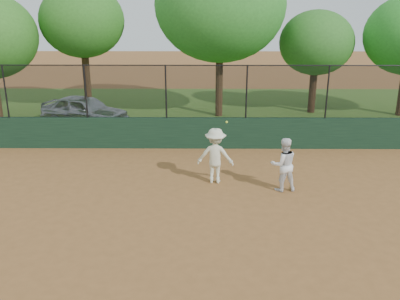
{
  "coord_description": "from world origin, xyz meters",
  "views": [
    {
      "loc": [
        0.9,
        -10.37,
        5.46
      ],
      "look_at": [
        0.8,
        2.2,
        1.2
      ],
      "focal_mm": 40.0,
      "sensor_mm": 36.0,
      "label": 1
    }
  ],
  "objects_px": {
    "player_second": "(283,164)",
    "tree_2": "(220,5)",
    "player_main": "(215,156)",
    "tree_3": "(316,43)",
    "parked_car": "(85,111)",
    "tree_1": "(82,21)"
  },
  "relations": [
    {
      "from": "player_main",
      "to": "tree_3",
      "type": "distance_m",
      "value": 10.83
    },
    {
      "from": "tree_1",
      "to": "parked_car",
      "type": "bearing_deg",
      "value": -79.5
    },
    {
      "from": "parked_car",
      "to": "player_main",
      "type": "distance_m",
      "value": 8.79
    },
    {
      "from": "player_second",
      "to": "player_main",
      "type": "relative_size",
      "value": 0.79
    },
    {
      "from": "player_second",
      "to": "tree_3",
      "type": "relative_size",
      "value": 0.33
    },
    {
      "from": "player_main",
      "to": "tree_3",
      "type": "bearing_deg",
      "value": 60.97
    },
    {
      "from": "parked_car",
      "to": "player_main",
      "type": "xyz_separation_m",
      "value": [
        5.76,
        -6.64,
        0.19
      ]
    },
    {
      "from": "tree_3",
      "to": "tree_2",
      "type": "bearing_deg",
      "value": -171.13
    },
    {
      "from": "tree_1",
      "to": "tree_2",
      "type": "height_order",
      "value": "tree_2"
    },
    {
      "from": "player_second",
      "to": "tree_2",
      "type": "bearing_deg",
      "value": -89.43
    },
    {
      "from": "tree_2",
      "to": "player_second",
      "type": "bearing_deg",
      "value": -79.84
    },
    {
      "from": "player_main",
      "to": "parked_car",
      "type": "bearing_deg",
      "value": 130.94
    },
    {
      "from": "tree_2",
      "to": "tree_3",
      "type": "xyz_separation_m",
      "value": [
        4.72,
        0.74,
        -1.77
      ]
    },
    {
      "from": "tree_2",
      "to": "player_main",
      "type": "bearing_deg",
      "value": -92.59
    },
    {
      "from": "player_main",
      "to": "tree_2",
      "type": "distance_m",
      "value": 9.52
    },
    {
      "from": "player_second",
      "to": "tree_2",
      "type": "distance_m",
      "value": 10.21
    },
    {
      "from": "parked_car",
      "to": "tree_1",
      "type": "xyz_separation_m",
      "value": [
        -0.51,
        2.77,
        3.77
      ]
    },
    {
      "from": "parked_car",
      "to": "player_main",
      "type": "bearing_deg",
      "value": -118.61
    },
    {
      "from": "player_main",
      "to": "tree_1",
      "type": "xyz_separation_m",
      "value": [
        -6.27,
        9.41,
        3.58
      ]
    },
    {
      "from": "parked_car",
      "to": "tree_1",
      "type": "bearing_deg",
      "value": 30.95
    },
    {
      "from": "parked_car",
      "to": "player_main",
      "type": "relative_size",
      "value": 1.94
    },
    {
      "from": "parked_car",
      "to": "tree_1",
      "type": "distance_m",
      "value": 4.71
    }
  ]
}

